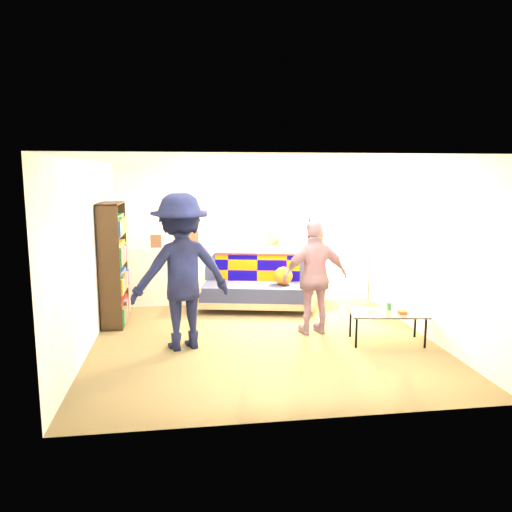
{
  "coord_description": "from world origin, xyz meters",
  "views": [
    {
      "loc": [
        -1.0,
        -6.66,
        2.22
      ],
      "look_at": [
        0.0,
        0.4,
        1.05
      ],
      "focal_mm": 35.0,
      "sensor_mm": 36.0,
      "label": 1
    }
  ],
  "objects_px": {
    "bookshelf": "(114,268)",
    "coffee_table": "(388,314)",
    "person_left": "(181,272)",
    "person_right": "(315,277)",
    "floor_lamp": "(310,238)",
    "futon_sofa": "(258,287)"
  },
  "relations": [
    {
      "from": "bookshelf",
      "to": "coffee_table",
      "type": "height_order",
      "value": "bookshelf"
    },
    {
      "from": "person_left",
      "to": "person_right",
      "type": "relative_size",
      "value": 1.24
    },
    {
      "from": "bookshelf",
      "to": "floor_lamp",
      "type": "distance_m",
      "value": 3.21
    },
    {
      "from": "person_right",
      "to": "futon_sofa",
      "type": "bearing_deg",
      "value": -73.01
    },
    {
      "from": "person_left",
      "to": "person_right",
      "type": "xyz_separation_m",
      "value": [
        1.84,
        0.33,
        -0.19
      ]
    },
    {
      "from": "bookshelf",
      "to": "person_right",
      "type": "xyz_separation_m",
      "value": [
        2.85,
        -0.92,
        -0.04
      ]
    },
    {
      "from": "futon_sofa",
      "to": "person_right",
      "type": "xyz_separation_m",
      "value": [
        0.61,
        -1.4,
        0.43
      ]
    },
    {
      "from": "floor_lamp",
      "to": "person_right",
      "type": "bearing_deg",
      "value": -100.93
    },
    {
      "from": "coffee_table",
      "to": "person_right",
      "type": "distance_m",
      "value": 1.09
    },
    {
      "from": "coffee_table",
      "to": "person_left",
      "type": "relative_size",
      "value": 0.53
    },
    {
      "from": "bookshelf",
      "to": "floor_lamp",
      "type": "height_order",
      "value": "bookshelf"
    },
    {
      "from": "bookshelf",
      "to": "coffee_table",
      "type": "distance_m",
      "value": 4.01
    },
    {
      "from": "person_right",
      "to": "coffee_table",
      "type": "bearing_deg",
      "value": 141.84
    },
    {
      "from": "bookshelf",
      "to": "floor_lamp",
      "type": "xyz_separation_m",
      "value": [
        3.14,
        0.59,
        0.31
      ]
    },
    {
      "from": "person_left",
      "to": "coffee_table",
      "type": "bearing_deg",
      "value": 159.17
    },
    {
      "from": "person_right",
      "to": "bookshelf",
      "type": "bearing_deg",
      "value": -24.42
    },
    {
      "from": "bookshelf",
      "to": "floor_lamp",
      "type": "bearing_deg",
      "value": 10.64
    },
    {
      "from": "person_left",
      "to": "person_right",
      "type": "height_order",
      "value": "person_left"
    },
    {
      "from": "coffee_table",
      "to": "floor_lamp",
      "type": "xyz_separation_m",
      "value": [
        -0.57,
        2.03,
        0.77
      ]
    },
    {
      "from": "bookshelf",
      "to": "person_left",
      "type": "distance_m",
      "value": 1.61
    },
    {
      "from": "bookshelf",
      "to": "person_left",
      "type": "xyz_separation_m",
      "value": [
        1.01,
        -1.24,
        0.15
      ]
    },
    {
      "from": "bookshelf",
      "to": "coffee_table",
      "type": "xyz_separation_m",
      "value": [
        3.71,
        -1.44,
        -0.46
      ]
    }
  ]
}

